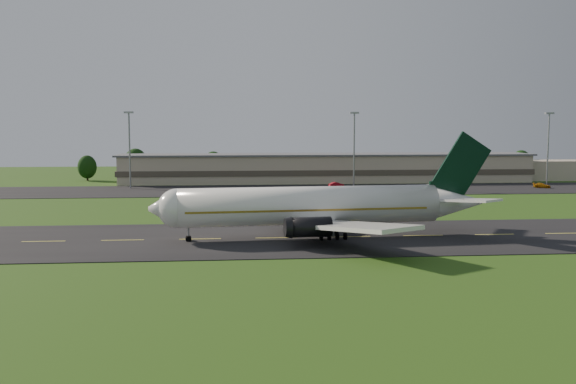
{
  "coord_description": "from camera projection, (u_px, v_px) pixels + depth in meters",
  "views": [
    {
      "loc": [
        -28.56,
        -92.19,
        16.13
      ],
      "look_at": [
        -19.53,
        8.0,
        6.0
      ],
      "focal_mm": 40.0,
      "sensor_mm": 36.0,
      "label": 1
    }
  ],
  "objects": [
    {
      "name": "ground",
      "position": [
        423.0,
        236.0,
        95.52
      ],
      "size": [
        360.0,
        360.0,
        0.0
      ],
      "primitive_type": "plane",
      "color": "#1F4310",
      "rests_on": "ground"
    },
    {
      "name": "taxiway",
      "position": [
        423.0,
        236.0,
        95.52
      ],
      "size": [
        220.0,
        30.0,
        0.1
      ],
      "primitive_type": "cube",
      "color": "black",
      "rests_on": "ground"
    },
    {
      "name": "apron",
      "position": [
        341.0,
        190.0,
        166.86
      ],
      "size": [
        260.0,
        30.0,
        0.1
      ],
      "primitive_type": "cube",
      "color": "black",
      "rests_on": "ground"
    },
    {
      "name": "airliner",
      "position": [
        315.0,
        206.0,
        93.67
      ],
      "size": [
        51.28,
        42.04,
        15.57
      ],
      "rotation": [
        0.0,
        0.0,
        0.08
      ],
      "color": "white",
      "rests_on": "ground"
    },
    {
      "name": "terminal",
      "position": [
        348.0,
        168.0,
        191.01
      ],
      "size": [
        145.0,
        16.0,
        8.4
      ],
      "color": "tan",
      "rests_on": "ground"
    },
    {
      "name": "light_mast_west",
      "position": [
        129.0,
        141.0,
        168.61
      ],
      "size": [
        2.4,
        1.2,
        20.35
      ],
      "color": "gray",
      "rests_on": "ground"
    },
    {
      "name": "light_mast_centre",
      "position": [
        354.0,
        140.0,
        173.97
      ],
      "size": [
        2.4,
        1.2,
        20.35
      ],
      "color": "gray",
      "rests_on": "ground"
    },
    {
      "name": "light_mast_east",
      "position": [
        548.0,
        140.0,
        178.88
      ],
      "size": [
        2.4,
        1.2,
        20.35
      ],
      "color": "gray",
      "rests_on": "ground"
    },
    {
      "name": "tree_line",
      "position": [
        438.0,
        163.0,
        203.2
      ],
      "size": [
        195.87,
        9.04,
        11.1
      ],
      "color": "black",
      "rests_on": "ground"
    },
    {
      "name": "service_vehicle_a",
      "position": [
        266.0,
        190.0,
        159.58
      ],
      "size": [
        2.32,
        3.68,
        1.17
      ],
      "primitive_type": "imported",
      "rotation": [
        0.0,
        0.0,
        0.3
      ],
      "color": "#E7AE0D",
      "rests_on": "apron"
    },
    {
      "name": "service_vehicle_b",
      "position": [
        336.0,
        185.0,
        172.91
      ],
      "size": [
        4.36,
        2.45,
        1.36
      ],
      "primitive_type": "imported",
      "rotation": [
        0.0,
        0.0,
        1.83
      ],
      "color": "maroon",
      "rests_on": "apron"
    },
    {
      "name": "service_vehicle_c",
      "position": [
        432.0,
        185.0,
        171.99
      ],
      "size": [
        4.87,
        5.23,
        1.37
      ],
      "primitive_type": "imported",
      "rotation": [
        0.0,
        0.0,
        -0.69
      ],
      "color": "silver",
      "rests_on": "apron"
    },
    {
      "name": "service_vehicle_d",
      "position": [
        542.0,
        185.0,
        171.0
      ],
      "size": [
        4.69,
        3.89,
        1.28
      ],
      "primitive_type": "imported",
      "rotation": [
        0.0,
        0.0,
        1.0
      ],
      "color": "#BF750B",
      "rests_on": "apron"
    }
  ]
}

